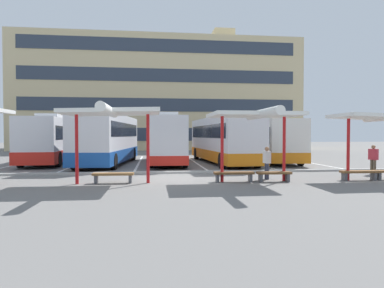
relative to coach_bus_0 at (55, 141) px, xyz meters
The scene contains 23 objects.
ground_plane 13.89m from the coach_bus_0, 51.33° to the right, with size 160.00×160.00×0.00m, color slate.
terminal_building 27.81m from the coach_bus_0, 71.39° to the left, with size 40.03×14.98×18.64m.
coach_bus_0 is the anchor object (origin of this frame).
coach_bus_1 4.97m from the coach_bus_0, 28.33° to the right, with size 3.59×11.06×3.83m.
coach_bus_2 8.78m from the coach_bus_0, 12.48° to the right, with size 2.71×10.31×3.66m.
coach_bus_3 12.89m from the coach_bus_0, 10.22° to the right, with size 3.29×11.59×3.72m.
coach_bus_4 16.87m from the coach_bus_0, ahead, with size 3.73×12.35×3.52m.
lane_stripe_0 2.81m from the coach_bus_0, 153.22° to the right, with size 0.16×14.00×0.01m, color white.
lane_stripe_1 2.96m from the coach_bus_0, 24.65° to the right, with size 0.16×14.00×0.01m, color white.
lane_stripe_2 6.77m from the coach_bus_0, ahead, with size 0.16×14.00×0.01m, color white.
lane_stripe_3 10.92m from the coach_bus_0, ahead, with size 0.16×14.00×0.01m, color white.
lane_stripe_4 15.13m from the coach_bus_0, ahead, with size 0.16×14.00×0.01m, color white.
lane_stripe_5 19.36m from the coach_bus_0, ahead, with size 0.16×14.00×0.01m, color white.
waiting_shelter_1 13.74m from the coach_bus_0, 64.74° to the right, with size 4.01×4.84×3.23m.
bench_2 13.38m from the coach_bus_0, 64.03° to the right, with size 1.78×0.47×0.45m.
waiting_shelter_2 17.36m from the coach_bus_0, 45.95° to the right, with size 3.87×4.62×3.16m.
bench_3 16.57m from the coach_bus_0, 47.59° to the right, with size 1.80×0.48×0.45m.
bench_4 17.94m from the coach_bus_0, 43.68° to the right, with size 1.55×0.49×0.45m.
waiting_shelter_3 21.89m from the coach_bus_0, 34.96° to the right, with size 3.79×4.17×3.09m.
bench_5 21.07m from the coach_bus_0, 36.00° to the right, with size 1.73×0.47×0.45m.
platform_kerb 12.27m from the coach_bus_0, 44.90° to the right, with size 44.00×0.24×0.12m, color #ADADA8.
waiting_passenger_1 17.31m from the coach_bus_0, 41.76° to the right, with size 0.27×0.47×1.54m.
waiting_passenger_3 21.78m from the coach_bus_0, 28.02° to the right, with size 0.42×0.50×1.56m.
Camera 1 is at (-1.04, -15.94, 2.10)m, focal length 31.17 mm.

